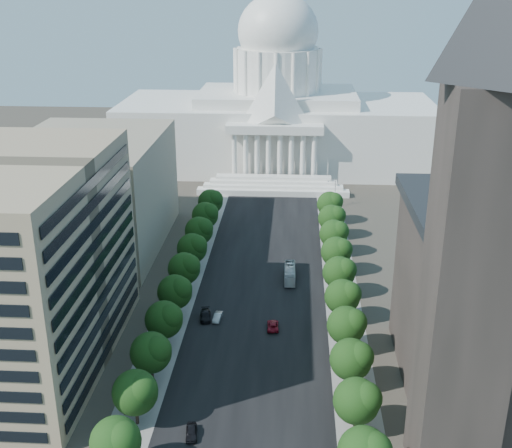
% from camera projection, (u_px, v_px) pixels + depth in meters
% --- Properties ---
extents(road_asphalt, '(30.00, 260.00, 0.01)m').
position_uv_depth(road_asphalt, '(265.00, 263.00, 167.48)').
color(road_asphalt, black).
rests_on(road_asphalt, ground).
extents(sidewalk_left, '(8.00, 260.00, 0.02)m').
position_uv_depth(sidewalk_left, '(193.00, 261.00, 168.58)').
color(sidewalk_left, gray).
rests_on(sidewalk_left, ground).
extents(sidewalk_right, '(8.00, 260.00, 0.02)m').
position_uv_depth(sidewalk_right, '(338.00, 264.00, 166.38)').
color(sidewalk_right, gray).
rests_on(sidewalk_right, ground).
extents(capitol, '(120.00, 56.00, 73.00)m').
position_uv_depth(capitol, '(277.00, 114.00, 248.70)').
color(capitol, white).
rests_on(capitol, ground).
extents(office_block_left_far, '(38.00, 52.00, 30.00)m').
position_uv_depth(office_block_left_far, '(91.00, 193.00, 174.20)').
color(office_block_left_far, gray).
rests_on(office_block_left_far, ground).
extents(tree_l_a, '(7.79, 7.60, 9.97)m').
position_uv_depth(tree_l_a, '(117.00, 441.00, 93.34)').
color(tree_l_a, '#33261C').
rests_on(tree_l_a, ground).
extents(tree_l_b, '(7.79, 7.60, 9.97)m').
position_uv_depth(tree_l_b, '(137.00, 392.00, 104.52)').
color(tree_l_b, '#33261C').
rests_on(tree_l_b, ground).
extents(tree_l_c, '(7.79, 7.60, 9.97)m').
position_uv_depth(tree_l_c, '(152.00, 352.00, 115.70)').
color(tree_l_c, '#33261C').
rests_on(tree_l_c, ground).
extents(tree_l_d, '(7.79, 7.60, 9.97)m').
position_uv_depth(tree_l_d, '(165.00, 319.00, 126.88)').
color(tree_l_d, '#33261C').
rests_on(tree_l_d, ground).
extents(tree_l_e, '(7.79, 7.60, 9.97)m').
position_uv_depth(tree_l_e, '(176.00, 291.00, 138.06)').
color(tree_l_e, '#33261C').
rests_on(tree_l_e, ground).
extents(tree_l_f, '(7.79, 7.60, 9.97)m').
position_uv_depth(tree_l_f, '(185.00, 268.00, 149.24)').
color(tree_l_f, '#33261C').
rests_on(tree_l_f, ground).
extents(tree_l_g, '(7.79, 7.60, 9.97)m').
position_uv_depth(tree_l_g, '(193.00, 248.00, 160.42)').
color(tree_l_g, '#33261C').
rests_on(tree_l_g, ground).
extents(tree_l_h, '(7.79, 7.60, 9.97)m').
position_uv_depth(tree_l_h, '(200.00, 230.00, 171.60)').
color(tree_l_h, '#33261C').
rests_on(tree_l_h, ground).
extents(tree_l_i, '(7.79, 7.60, 9.97)m').
position_uv_depth(tree_l_i, '(206.00, 215.00, 182.78)').
color(tree_l_i, '#33261C').
rests_on(tree_l_i, ground).
extents(tree_l_j, '(7.79, 7.60, 9.97)m').
position_uv_depth(tree_l_j, '(211.00, 201.00, 193.96)').
color(tree_l_j, '#33261C').
rests_on(tree_l_j, ground).
extents(tree_r_b, '(7.79, 7.60, 9.97)m').
position_uv_depth(tree_r_b, '(359.00, 400.00, 102.44)').
color(tree_r_b, '#33261C').
rests_on(tree_r_b, ground).
extents(tree_r_c, '(7.79, 7.60, 9.97)m').
position_uv_depth(tree_r_c, '(353.00, 359.00, 113.61)').
color(tree_r_c, '#33261C').
rests_on(tree_r_c, ground).
extents(tree_r_d, '(7.79, 7.60, 9.97)m').
position_uv_depth(tree_r_d, '(348.00, 325.00, 124.79)').
color(tree_r_d, '#33261C').
rests_on(tree_r_d, ground).
extents(tree_r_e, '(7.79, 7.60, 9.97)m').
position_uv_depth(tree_r_e, '(344.00, 296.00, 135.97)').
color(tree_r_e, '#33261C').
rests_on(tree_r_e, ground).
extents(tree_r_f, '(7.79, 7.60, 9.97)m').
position_uv_depth(tree_r_f, '(341.00, 272.00, 147.15)').
color(tree_r_f, '#33261C').
rests_on(tree_r_f, ground).
extents(tree_r_g, '(7.79, 7.60, 9.97)m').
position_uv_depth(tree_r_g, '(338.00, 251.00, 158.33)').
color(tree_r_g, '#33261C').
rests_on(tree_r_g, ground).
extents(tree_r_h, '(7.79, 7.60, 9.97)m').
position_uv_depth(tree_r_h, '(335.00, 233.00, 169.51)').
color(tree_r_h, '#33261C').
rests_on(tree_r_h, ground).
extents(tree_r_i, '(7.79, 7.60, 9.97)m').
position_uv_depth(tree_r_i, '(333.00, 217.00, 180.69)').
color(tree_r_i, '#33261C').
rests_on(tree_r_i, ground).
extents(tree_r_j, '(7.79, 7.60, 9.97)m').
position_uv_depth(tree_r_j, '(331.00, 203.00, 191.87)').
color(tree_r_j, '#33261C').
rests_on(tree_r_j, ground).
extents(streetlight_b, '(2.61, 0.44, 9.00)m').
position_uv_depth(streetlight_b, '(362.00, 365.00, 113.00)').
color(streetlight_b, gray).
rests_on(streetlight_b, ground).
extents(streetlight_c, '(2.61, 0.44, 9.00)m').
position_uv_depth(streetlight_c, '(351.00, 298.00, 136.29)').
color(streetlight_c, gray).
rests_on(streetlight_c, ground).
extents(streetlight_d, '(2.61, 0.44, 9.00)m').
position_uv_depth(streetlight_d, '(344.00, 252.00, 159.58)').
color(streetlight_d, gray).
rests_on(streetlight_d, ground).
extents(streetlight_e, '(2.61, 0.44, 9.00)m').
position_uv_depth(streetlight_e, '(338.00, 217.00, 182.87)').
color(streetlight_e, gray).
rests_on(streetlight_e, ground).
extents(streetlight_f, '(2.61, 0.44, 9.00)m').
position_uv_depth(streetlight_f, '(333.00, 190.00, 206.16)').
color(streetlight_f, gray).
rests_on(streetlight_f, ground).
extents(car_dark_a, '(2.43, 4.78, 1.56)m').
position_uv_depth(car_dark_a, '(191.00, 432.00, 103.77)').
color(car_dark_a, black).
rests_on(car_dark_a, ground).
extents(car_silver, '(2.03, 4.54, 1.45)m').
position_uv_depth(car_silver, '(218.00, 317.00, 139.14)').
color(car_silver, '#A7AAAF').
rests_on(car_silver, ground).
extents(car_red, '(2.61, 5.29, 1.44)m').
position_uv_depth(car_red, '(273.00, 326.00, 135.73)').
color(car_red, maroon).
rests_on(car_red, ground).
extents(car_dark_b, '(2.99, 5.79, 1.61)m').
position_uv_depth(car_dark_b, '(206.00, 316.00, 139.50)').
color(car_dark_b, black).
rests_on(car_dark_b, ground).
extents(city_bus, '(2.78, 11.19, 3.11)m').
position_uv_depth(city_bus, '(290.00, 273.00, 157.82)').
color(city_bus, silver).
rests_on(city_bus, ground).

